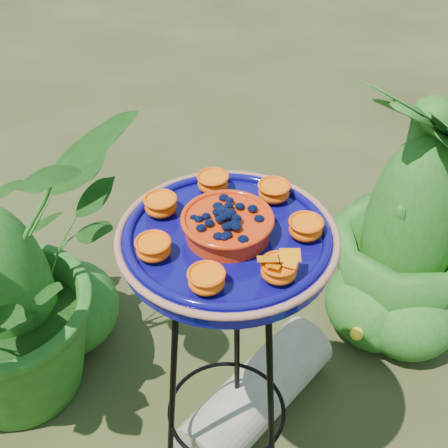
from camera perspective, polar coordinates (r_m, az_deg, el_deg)
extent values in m
torus|color=black|center=(1.22, 0.30, -2.71)|extent=(0.31, 0.31, 0.01)
torus|color=black|center=(1.62, 0.24, -16.63)|extent=(0.39, 0.39, 0.01)
cylinder|color=black|center=(1.60, 1.19, -10.34)|extent=(0.05, 0.08, 0.81)
cylinder|color=black|center=(1.50, -4.73, -15.32)|extent=(0.08, 0.02, 0.81)
cylinder|color=black|center=(1.48, 4.31, -16.77)|extent=(0.06, 0.07, 0.81)
cylinder|color=#0A0759|center=(1.20, 0.31, -1.67)|extent=(0.55, 0.55, 0.04)
torus|color=#A25A49|center=(1.19, 0.31, -1.07)|extent=(0.43, 0.43, 0.01)
torus|color=#0A0759|center=(1.19, 0.31, -0.94)|extent=(0.40, 0.40, 0.02)
cylinder|color=red|center=(1.18, 0.31, -0.26)|extent=(0.21, 0.21, 0.04)
torus|color=red|center=(1.17, 0.32, 0.51)|extent=(0.18, 0.18, 0.01)
ellipsoid|color=black|center=(1.16, 0.32, 0.72)|extent=(0.14, 0.14, 0.03)
ellipsoid|color=#FA3E02|center=(1.19, 7.46, -0.52)|extent=(0.06, 0.06, 0.03)
cylinder|color=#FF6805|center=(1.18, 7.52, 0.08)|extent=(0.06, 0.06, 0.01)
ellipsoid|color=#FA3E02|center=(1.28, 4.57, 2.84)|extent=(0.06, 0.06, 0.03)
cylinder|color=#FF6805|center=(1.27, 4.61, 3.42)|extent=(0.06, 0.06, 0.01)
ellipsoid|color=#FA3E02|center=(1.30, -1.01, 3.68)|extent=(0.06, 0.06, 0.03)
cylinder|color=#FF6805|center=(1.29, -1.02, 4.26)|extent=(0.06, 0.06, 0.01)
ellipsoid|color=#FA3E02|center=(1.24, -5.79, 1.58)|extent=(0.06, 0.06, 0.03)
cylinder|color=#FF6805|center=(1.23, -5.84, 2.17)|extent=(0.06, 0.06, 0.01)
ellipsoid|color=#FA3E02|center=(1.14, -6.46, -2.35)|extent=(0.06, 0.06, 0.03)
cylinder|color=#FF6805|center=(1.13, -6.51, -1.75)|extent=(0.06, 0.06, 0.01)
ellipsoid|color=#FA3E02|center=(1.08, -1.61, -5.29)|extent=(0.06, 0.06, 0.03)
cylinder|color=#FF6805|center=(1.06, -1.62, -4.67)|extent=(0.06, 0.06, 0.01)
ellipsoid|color=#FA3E02|center=(1.10, 5.02, -4.34)|extent=(0.06, 0.06, 0.03)
cylinder|color=#FF6805|center=(1.09, 5.07, -3.73)|extent=(0.06, 0.06, 0.01)
cylinder|color=black|center=(1.08, 5.09, -3.37)|extent=(0.01, 0.03, 0.00)
cube|color=orange|center=(1.07, 4.03, -3.20)|extent=(0.04, 0.03, 0.01)
cube|color=orange|center=(1.08, 6.07, -2.86)|extent=(0.04, 0.03, 0.01)
cylinder|color=tan|center=(1.89, 3.06, -15.22)|extent=(0.53, 0.45, 0.18)
imported|color=#214E14|center=(2.01, 16.91, 0.88)|extent=(0.60, 0.60, 0.87)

